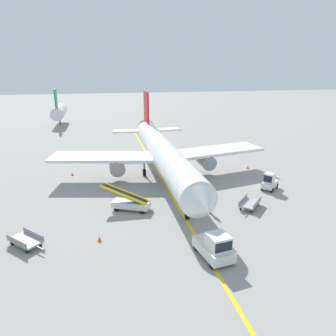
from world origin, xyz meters
name	(u,v)px	position (x,y,z in m)	size (l,w,h in m)	color
ground_plane	(197,230)	(0.00, 0.00, 0.00)	(300.00, 300.00, 0.00)	gray
taxi_line_yellow	(179,208)	(-0.48, 5.00, 0.00)	(0.30, 80.00, 0.01)	yellow
airliner	(163,153)	(-0.48, 14.33, 3.42)	(28.61, 35.25, 10.10)	white
pushback_tug	(215,247)	(0.11, -4.49, 0.99)	(2.53, 3.89, 2.20)	silver
baggage_tug_near_wing	(270,182)	(11.19, 7.87, 0.93)	(2.65, 2.58, 2.10)	silver
belt_loader_forward_hold	(130,203)	(-5.47, 5.50, 0.78)	(5.09, 3.15, 2.59)	silver
baggage_cart_loaded	(250,203)	(6.74, 3.61, 0.47)	(3.12, 3.33, 0.94)	#A5A5A8
baggage_cart_empty_trailing	(26,240)	(-14.43, 0.25, 0.47)	(3.21, 3.25, 0.94)	#A5A5A8
ground_crew_marshaller	(211,205)	(2.29, 3.04, 0.91)	(0.36, 0.24, 1.70)	#26262D
safety_cone_nose_left	(248,167)	(12.18, 15.97, 0.22)	(0.36, 0.36, 0.44)	orange
safety_cone_nose_right	(99,239)	(-8.53, -0.22, 0.22)	(0.36, 0.36, 0.44)	orange
safety_cone_wingtip_left	(72,174)	(-12.17, 17.74, 0.22)	(0.36, 0.36, 0.44)	orange
distant_aircraft_far_left	(59,112)	(-18.25, 58.30, 3.22)	(3.00, 10.10, 8.80)	silver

